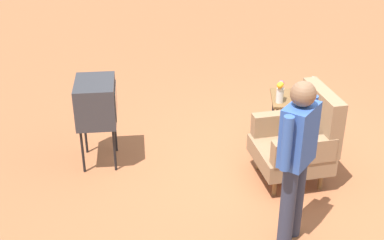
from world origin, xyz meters
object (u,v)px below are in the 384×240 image
at_px(armchair, 300,139).
at_px(bottle_short_clear, 313,85).
at_px(side_table, 294,105).
at_px(tv_on_stand, 96,102).
at_px(flower_vase, 280,91).
at_px(bottle_wine_green, 307,93).
at_px(person_standing, 297,155).

bearing_deg(armchair, bottle_short_clear, 164.94).
height_order(side_table, tv_on_stand, tv_on_stand).
bearing_deg(flower_vase, tv_on_stand, -79.21).
distance_m(tv_on_stand, bottle_short_clear, 2.64).
bearing_deg(side_table, flower_vase, -55.30).
relative_size(tv_on_stand, bottle_wine_green, 3.22).
xyz_separation_m(tv_on_stand, person_standing, (1.29, 2.09, 0.16)).
relative_size(armchair, flower_vase, 4.00).
bearing_deg(armchair, flower_vase, -163.38).
height_order(tv_on_stand, bottle_wine_green, tv_on_stand).
bearing_deg(flower_vase, armchair, 16.62).
xyz_separation_m(bottle_short_clear, bottle_wine_green, (0.37, -0.14, 0.06)).
relative_size(side_table, bottle_short_clear, 3.24).
xyz_separation_m(side_table, tv_on_stand, (0.54, -2.31, 0.23)).
height_order(bottle_short_clear, bottle_wine_green, bottle_wine_green).
distance_m(side_table, person_standing, 1.88).
bearing_deg(armchair, side_table, 178.92).
bearing_deg(side_table, bottle_wine_green, 25.59).
relative_size(armchair, bottle_short_clear, 5.30).
bearing_deg(person_standing, flower_vase, 179.44).
relative_size(tv_on_stand, person_standing, 0.63).
bearing_deg(flower_vase, bottle_wine_green, 76.92).
height_order(side_table, flower_vase, flower_vase).
relative_size(side_table, bottle_wine_green, 2.02).
bearing_deg(side_table, tv_on_stand, -76.83).
height_order(armchair, side_table, armchair).
distance_m(bottle_short_clear, bottle_wine_green, 0.40).
height_order(armchair, flower_vase, armchair).
distance_m(armchair, person_standing, 1.17).
distance_m(armchair, bottle_short_clear, 0.99).
distance_m(tv_on_stand, flower_vase, 2.14).
relative_size(side_table, tv_on_stand, 0.63).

